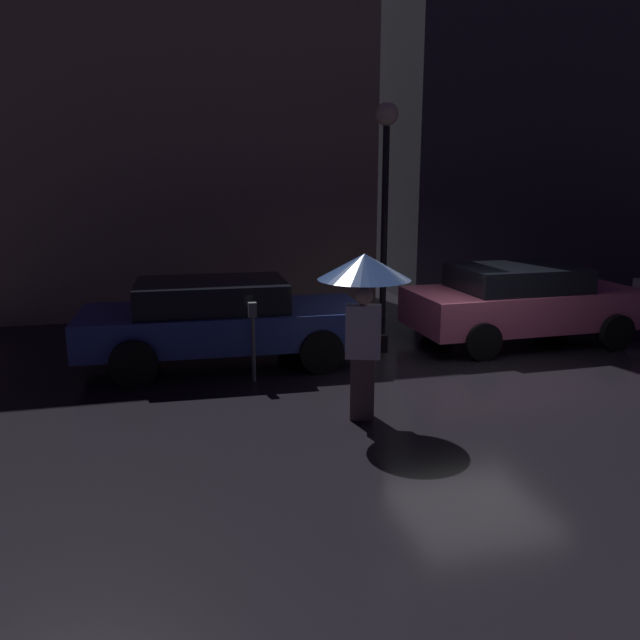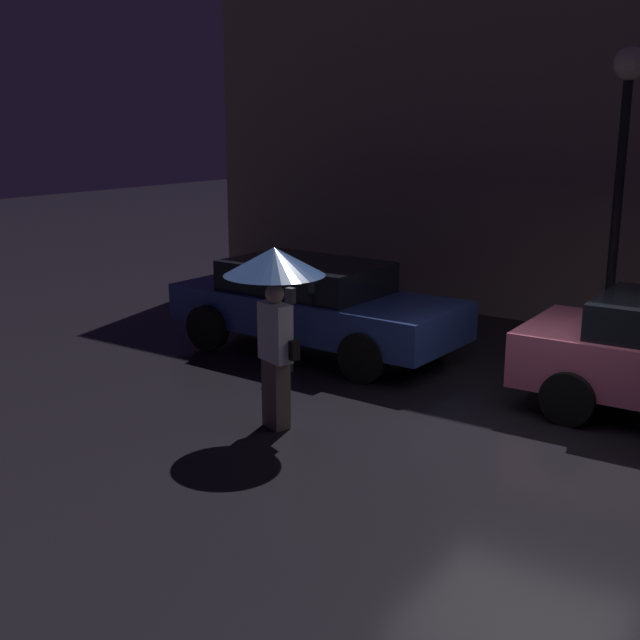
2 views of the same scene
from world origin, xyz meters
name	(u,v)px [view 2 (image 2 of 2)]	position (x,y,z in m)	size (l,w,h in m)	color
ground_plane	(527,431)	(0.00, 0.00, 0.00)	(60.00, 60.00, 0.00)	black
building_facade_left	(443,97)	(-4.40, 6.50, 3.91)	(8.79, 3.00, 7.82)	gray
parked_car_blue	(313,303)	(-3.93, 1.34, 0.75)	(4.61, 2.02, 1.38)	navy
pedestrian_with_umbrella	(275,283)	(-2.44, -1.53, 1.70)	(1.14, 1.14, 2.10)	#66564C
parking_meter	(291,320)	(-3.56, 0.27, 0.75)	(0.12, 0.10, 1.21)	#4C5154
street_lamp_near	(624,132)	(-0.21, 3.93, 3.30)	(0.47, 0.47, 4.49)	black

